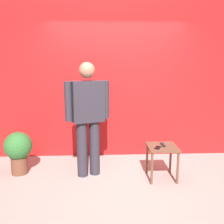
% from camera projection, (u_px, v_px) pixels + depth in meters
% --- Properties ---
extents(ground_plane, '(12.00, 12.00, 0.00)m').
position_uv_depth(ground_plane, '(122.00, 188.00, 3.57)').
color(ground_plane, '#9E9991').
extents(back_wall_red, '(5.45, 0.12, 3.08)m').
position_uv_depth(back_wall_red, '(117.00, 75.00, 4.61)').
color(back_wall_red, red).
rests_on(back_wall_red, ground_plane).
extents(standing_person, '(0.70, 0.37, 1.78)m').
position_uv_depth(standing_person, '(88.00, 114.00, 3.81)').
color(standing_person, '#2D2D38').
rests_on(standing_person, ground_plane).
extents(side_table, '(0.44, 0.44, 0.52)m').
position_uv_depth(side_table, '(162.00, 152.00, 3.79)').
color(side_table, brown).
rests_on(side_table, ground_plane).
extents(cell_phone, '(0.13, 0.16, 0.01)m').
position_uv_depth(cell_phone, '(158.00, 148.00, 3.69)').
color(cell_phone, black).
rests_on(cell_phone, side_table).
extents(tv_remote, '(0.05, 0.17, 0.02)m').
position_uv_depth(tv_remote, '(163.00, 145.00, 3.80)').
color(tv_remote, black).
rests_on(tv_remote, side_table).
extents(potted_plant, '(0.44, 0.44, 0.69)m').
position_uv_depth(potted_plant, '(18.00, 149.00, 3.97)').
color(potted_plant, brown).
rests_on(potted_plant, ground_plane).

